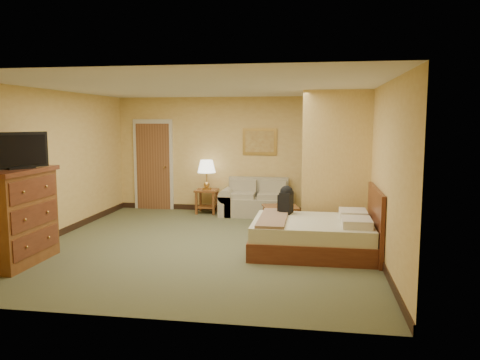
% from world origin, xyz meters
% --- Properties ---
extents(floor, '(6.00, 6.00, 0.00)m').
position_xyz_m(floor, '(0.00, 0.00, 0.00)').
color(floor, '#545738').
rests_on(floor, ground).
extents(ceiling, '(6.00, 6.00, 0.00)m').
position_xyz_m(ceiling, '(0.00, 0.00, 2.60)').
color(ceiling, white).
rests_on(ceiling, back_wall).
extents(back_wall, '(5.50, 0.02, 2.60)m').
position_xyz_m(back_wall, '(0.00, 3.00, 1.30)').
color(back_wall, '#DDB35E').
rests_on(back_wall, floor).
extents(left_wall, '(0.02, 6.00, 2.60)m').
position_xyz_m(left_wall, '(-2.75, 0.00, 1.30)').
color(left_wall, '#DDB35E').
rests_on(left_wall, floor).
extents(right_wall, '(0.02, 6.00, 2.60)m').
position_xyz_m(right_wall, '(2.75, 0.00, 1.30)').
color(right_wall, '#DDB35E').
rests_on(right_wall, floor).
extents(partition, '(1.20, 0.15, 2.60)m').
position_xyz_m(partition, '(2.15, 0.93, 1.30)').
color(partition, '#DDB35E').
rests_on(partition, floor).
extents(door, '(0.94, 0.16, 2.10)m').
position_xyz_m(door, '(-1.95, 2.96, 1.03)').
color(door, beige).
rests_on(door, floor).
extents(baseboard, '(5.50, 0.02, 0.12)m').
position_xyz_m(baseboard, '(0.00, 2.99, 0.06)').
color(baseboard, black).
rests_on(baseboard, floor).
extents(loveseat, '(1.62, 0.75, 0.82)m').
position_xyz_m(loveseat, '(0.55, 2.57, 0.27)').
color(loveseat, tan).
rests_on(loveseat, floor).
extents(side_table, '(0.49, 0.49, 0.53)m').
position_xyz_m(side_table, '(-0.60, 2.65, 0.35)').
color(side_table, brown).
rests_on(side_table, floor).
extents(table_lamp, '(0.40, 0.40, 0.66)m').
position_xyz_m(table_lamp, '(-0.60, 2.65, 1.04)').
color(table_lamp, '#B98C44').
rests_on(table_lamp, side_table).
extents(coffee_table, '(0.79, 0.79, 0.42)m').
position_xyz_m(coffee_table, '(1.14, 1.49, 0.30)').
color(coffee_table, brown).
rests_on(coffee_table, floor).
extents(wall_picture, '(0.77, 0.04, 0.60)m').
position_xyz_m(wall_picture, '(0.55, 2.97, 1.60)').
color(wall_picture, '#B78E3F').
rests_on(wall_picture, back_wall).
extents(dresser, '(0.68, 1.30, 1.39)m').
position_xyz_m(dresser, '(-2.48, -1.44, 0.70)').
color(dresser, brown).
rests_on(dresser, floor).
extents(tv, '(0.48, 0.77, 0.52)m').
position_xyz_m(tv, '(-2.37, -1.44, 1.63)').
color(tv, black).
rests_on(tv, dresser).
extents(bed, '(1.93, 1.61, 1.04)m').
position_xyz_m(bed, '(1.82, -0.18, 0.28)').
color(bed, '#532313').
rests_on(bed, floor).
extents(backpack, '(0.23, 0.31, 0.47)m').
position_xyz_m(backpack, '(1.31, 0.33, 0.76)').
color(backpack, black).
rests_on(backpack, bed).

